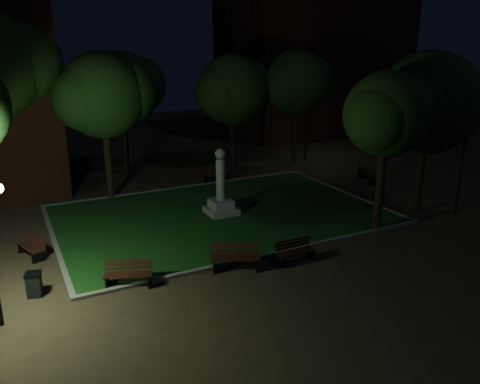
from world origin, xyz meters
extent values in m
plane|color=#443322|center=(0.00, 0.00, 0.00)|extent=(80.00, 80.00, 0.00)
cube|color=#1A4917|center=(0.00, 2.00, 0.04)|extent=(15.00, 10.00, 0.08)
cube|color=slate|center=(0.00, -3.10, 0.06)|extent=(15.40, 0.20, 0.12)
cube|color=slate|center=(0.00, 7.10, 0.06)|extent=(15.40, 0.20, 0.12)
cube|color=slate|center=(-7.60, 2.00, 0.06)|extent=(0.20, 10.00, 0.12)
cube|color=slate|center=(7.60, 2.00, 0.06)|extent=(0.20, 10.00, 0.12)
cube|color=gray|center=(0.00, 2.00, 0.23)|extent=(1.40, 1.40, 0.30)
cube|color=gray|center=(0.00, 2.00, 0.58)|extent=(1.00, 1.00, 0.40)
cylinder|color=gray|center=(0.00, 2.00, 1.78)|extent=(0.44, 0.44, 2.00)
sphere|color=gray|center=(0.00, 2.00, 3.03)|extent=(0.50, 0.50, 0.50)
cube|color=#4C2515|center=(18.00, 20.00, 6.00)|extent=(16.00, 10.00, 12.00)
cylinder|color=black|center=(-4.16, 7.05, 2.08)|extent=(0.36, 0.36, 4.16)
sphere|color=#244A1A|center=(-4.16, 7.05, 5.47)|extent=(4.36, 4.36, 4.36)
sphere|color=#244A1A|center=(-3.07, 7.25, 5.57)|extent=(3.49, 3.49, 3.49)
sphere|color=#244A1A|center=(-5.03, 6.75, 5.37)|extent=(3.27, 3.27, 3.27)
cylinder|color=black|center=(4.79, 10.40, 1.88)|extent=(0.36, 0.36, 3.76)
sphere|color=#244A1A|center=(4.79, 10.40, 5.12)|extent=(4.54, 4.54, 4.54)
sphere|color=#244A1A|center=(5.92, 10.60, 5.22)|extent=(3.63, 3.63, 3.63)
sphere|color=#244A1A|center=(3.88, 10.10, 5.02)|extent=(3.41, 3.41, 3.41)
cylinder|color=black|center=(9.23, 9.65, 2.08)|extent=(0.36, 0.36, 4.17)
sphere|color=#244A1A|center=(9.23, 9.65, 5.49)|extent=(4.40, 4.40, 4.40)
sphere|color=#244A1A|center=(10.33, 9.85, 5.59)|extent=(3.52, 3.52, 3.52)
sphere|color=#244A1A|center=(8.35, 9.35, 5.39)|extent=(3.30, 3.30, 3.30)
cylinder|color=black|center=(8.75, -1.98, 1.95)|extent=(0.36, 0.36, 3.89)
sphere|color=#244A1A|center=(8.75, -1.98, 5.32)|extent=(4.76, 4.76, 4.76)
sphere|color=#244A1A|center=(9.94, -1.78, 5.42)|extent=(3.81, 3.81, 3.81)
sphere|color=#244A1A|center=(7.80, -2.28, 5.22)|extent=(3.57, 3.57, 3.57)
cylinder|color=black|center=(5.29, -2.93, 2.03)|extent=(0.36, 0.36, 4.06)
sphere|color=#244A1A|center=(5.29, -2.93, 5.14)|extent=(3.58, 3.58, 3.58)
sphere|color=#244A1A|center=(6.19, -2.73, 5.24)|extent=(2.86, 2.86, 2.86)
sphere|color=#244A1A|center=(4.58, -3.23, 5.04)|extent=(2.68, 2.68, 2.68)
cylinder|color=black|center=(-9.03, 8.78, 2.69)|extent=(0.36, 0.36, 5.37)
sphere|color=#244A1A|center=(-7.72, 8.98, 7.06)|extent=(4.22, 4.22, 4.22)
cylinder|color=black|center=(-2.06, 11.78, 2.07)|extent=(0.36, 0.36, 4.15)
sphere|color=#244A1A|center=(-2.06, 11.78, 5.45)|extent=(4.35, 4.35, 4.35)
sphere|color=#244A1A|center=(-0.97, 11.98, 5.55)|extent=(3.48, 3.48, 3.48)
sphere|color=#244A1A|center=(-2.93, 11.48, 5.35)|extent=(3.26, 3.26, 3.26)
cylinder|color=black|center=(10.02, -3.24, 2.24)|extent=(0.12, 0.12, 4.47)
cylinder|color=black|center=(10.02, -3.24, 4.47)|extent=(0.90, 0.08, 0.08)
sphere|color=#D8FFD8|center=(9.57, -3.24, 4.47)|extent=(0.28, 0.28, 0.28)
sphere|color=#D8FFD8|center=(10.47, -3.24, 4.47)|extent=(0.28, 0.28, 0.28)
cylinder|color=black|center=(10.30, 9.73, 1.91)|extent=(0.12, 0.12, 3.82)
cylinder|color=black|center=(10.30, 9.73, 3.82)|extent=(0.90, 0.08, 0.08)
sphere|color=#D8FFD8|center=(9.85, 9.73, 3.82)|extent=(0.28, 0.28, 0.28)
sphere|color=#D8FFD8|center=(10.75, 9.73, 3.82)|extent=(0.28, 0.28, 0.28)
cube|color=black|center=(-2.73, -3.26, 0.24)|extent=(0.30, 0.58, 0.48)
cube|color=black|center=(-1.32, -3.87, 0.24)|extent=(0.30, 0.58, 0.48)
cube|color=#371910|center=(-2.12, -3.79, 0.50)|extent=(1.66, 0.79, 0.04)
cube|color=#371910|center=(-2.06, -3.64, 0.50)|extent=(1.66, 0.79, 0.04)
cube|color=#371910|center=(-2.00, -3.50, 0.50)|extent=(1.66, 0.79, 0.04)
cube|color=#371910|center=(-1.94, -3.36, 0.50)|extent=(1.66, 0.79, 0.04)
cube|color=#371910|center=(-1.91, -3.30, 0.61)|extent=(1.64, 0.76, 0.11)
cube|color=#371910|center=(-1.91, -3.30, 0.76)|extent=(1.64, 0.76, 0.11)
cube|color=#371910|center=(-1.91, -3.30, 0.91)|extent=(1.64, 0.76, 0.11)
cube|color=black|center=(-0.39, -4.03, 0.21)|extent=(0.06, 0.53, 0.43)
cube|color=black|center=(0.97, -4.02, 0.21)|extent=(0.06, 0.53, 0.43)
cube|color=#371910|center=(0.29, -4.24, 0.44)|extent=(1.55, 0.09, 0.04)
cube|color=#371910|center=(0.29, -4.10, 0.44)|extent=(1.55, 0.09, 0.04)
cube|color=#371910|center=(0.29, -3.97, 0.44)|extent=(1.55, 0.09, 0.04)
cube|color=#371910|center=(0.29, -3.83, 0.44)|extent=(1.55, 0.09, 0.04)
cube|color=#371910|center=(0.29, -3.77, 0.53)|extent=(1.55, 0.06, 0.09)
cube|color=#371910|center=(0.29, -3.77, 0.67)|extent=(1.55, 0.06, 0.09)
cube|color=#371910|center=(0.29, -3.77, 0.80)|extent=(1.55, 0.06, 0.09)
cube|color=black|center=(-6.43, -2.75, 0.22)|extent=(0.25, 0.53, 0.44)
cube|color=black|center=(-5.14, -3.26, 0.22)|extent=(0.25, 0.53, 0.44)
cube|color=#371910|center=(-5.87, -3.21, 0.45)|extent=(1.52, 0.66, 0.04)
cube|color=#371910|center=(-5.81, -3.08, 0.45)|extent=(1.52, 0.66, 0.04)
cube|color=#371910|center=(-5.76, -2.95, 0.45)|extent=(1.52, 0.66, 0.04)
cube|color=#371910|center=(-5.71, -2.82, 0.45)|extent=(1.52, 0.66, 0.04)
cube|color=#371910|center=(-5.69, -2.76, 0.55)|extent=(1.50, 0.63, 0.10)
cube|color=#371910|center=(-5.69, -2.76, 0.69)|extent=(1.50, 0.63, 0.10)
cube|color=#371910|center=(-5.69, -2.76, 0.83)|extent=(1.50, 0.63, 0.10)
cube|color=black|center=(-8.74, 1.68, 0.21)|extent=(0.51, 0.22, 0.42)
cube|color=black|center=(-8.32, 0.42, 0.21)|extent=(0.51, 0.22, 0.42)
cube|color=#371910|center=(-8.73, 0.99, 0.43)|extent=(0.55, 1.46, 0.04)
cube|color=#371910|center=(-8.60, 1.03, 0.43)|extent=(0.55, 1.46, 0.04)
cube|color=#371910|center=(-8.47, 1.07, 0.43)|extent=(0.55, 1.46, 0.04)
cube|color=#371910|center=(-8.35, 1.11, 0.43)|extent=(0.55, 1.46, 0.04)
cube|color=#371910|center=(-8.29, 1.13, 0.52)|extent=(0.53, 1.45, 0.09)
cube|color=#371910|center=(-8.29, 1.13, 0.65)|extent=(0.53, 1.45, 0.09)
cube|color=#371910|center=(-8.29, 1.13, 0.78)|extent=(0.53, 1.45, 0.09)
cube|color=black|center=(10.14, 2.50, 0.25)|extent=(0.62, 0.26, 0.50)
cube|color=black|center=(10.63, 4.01, 0.25)|extent=(0.62, 0.26, 0.50)
cube|color=#371910|center=(10.62, 3.18, 0.51)|extent=(0.66, 1.76, 0.05)
cube|color=#371910|center=(10.47, 3.23, 0.51)|extent=(0.66, 1.76, 0.05)
cube|color=#371910|center=(10.32, 3.28, 0.51)|extent=(0.66, 1.76, 0.05)
cube|color=#371910|center=(10.17, 3.33, 0.51)|extent=(0.66, 1.76, 0.05)
cube|color=#371910|center=(10.10, 3.35, 0.62)|extent=(0.63, 1.75, 0.11)
cube|color=#371910|center=(10.10, 3.35, 0.78)|extent=(0.63, 1.75, 0.11)
cube|color=#371910|center=(10.10, 3.35, 0.94)|extent=(0.63, 1.75, 0.11)
cube|color=black|center=(3.02, 7.45, 0.23)|extent=(0.07, 0.57, 0.45)
cube|color=black|center=(1.58, 7.42, 0.23)|extent=(0.07, 0.57, 0.45)
cube|color=#371910|center=(2.30, 7.66, 0.46)|extent=(1.65, 0.13, 0.04)
cube|color=#371910|center=(2.30, 7.52, 0.46)|extent=(1.65, 0.13, 0.04)
cube|color=#371910|center=(2.30, 7.38, 0.46)|extent=(1.65, 0.13, 0.04)
cube|color=#371910|center=(2.31, 7.23, 0.46)|extent=(1.65, 0.13, 0.04)
cube|color=#371910|center=(2.31, 7.17, 0.57)|extent=(1.65, 0.10, 0.10)
cube|color=#371910|center=(2.31, 7.17, 0.71)|extent=(1.65, 0.10, 0.10)
cube|color=#371910|center=(2.31, 7.17, 0.86)|extent=(1.65, 0.10, 0.10)
cube|color=black|center=(-8.67, -2.23, 0.38)|extent=(0.52, 0.52, 0.77)
cube|color=black|center=(-8.67, -2.23, 0.79)|extent=(0.58, 0.58, 0.05)
camera|label=1|loc=(-8.94, -17.38, 7.74)|focal=35.00mm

